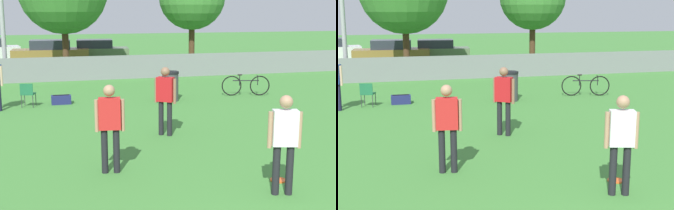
{
  "view_description": "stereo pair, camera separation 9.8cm",
  "coord_description": "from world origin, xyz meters",
  "views": [
    {
      "loc": [
        -3.3,
        -3.32,
        3.15
      ],
      "look_at": [
        -0.59,
        6.62,
        1.05
      ],
      "focal_mm": 50.0,
      "sensor_mm": 36.0,
      "label": 1
    },
    {
      "loc": [
        -3.2,
        -3.35,
        3.15
      ],
      "look_at": [
        -0.59,
        6.62,
        1.05
      ],
      "focal_mm": 50.0,
      "sensor_mm": 36.0,
      "label": 2
    }
  ],
  "objects": [
    {
      "name": "fence_backline",
      "position": [
        0.0,
        18.0,
        0.55
      ],
      "size": [
        25.72,
        0.07,
        1.21
      ],
      "color": "gray",
      "rests_on": "ground_plane"
    },
    {
      "name": "player_receiver_white",
      "position": [
        0.63,
        3.56,
        1.03
      ],
      "size": [
        0.56,
        0.33,
        1.76
      ],
      "rotation": [
        0.0,
        0.0,
        -0.28
      ],
      "color": "black",
      "rests_on": "ground_plane"
    },
    {
      "name": "player_thrower_red",
      "position": [
        -2.08,
        5.44,
        1.03
      ],
      "size": [
        0.57,
        0.28,
        1.76
      ],
      "rotation": [
        0.0,
        0.0,
        -0.15
      ],
      "color": "black",
      "rests_on": "ground_plane"
    },
    {
      "name": "player_defender_red",
      "position": [
        -0.32,
        7.87,
        1.03
      ],
      "size": [
        0.48,
        0.42,
        1.76
      ],
      "rotation": [
        0.0,
        0.0,
        -0.63
      ],
      "color": "black",
      "rests_on": "ground_plane"
    },
    {
      "name": "frisbee_disc",
      "position": [
        0.89,
        4.17,
        0.01
      ],
      "size": [
        0.3,
        0.3,
        0.03
      ],
      "color": "#E5591E",
      "rests_on": "ground_plane"
    },
    {
      "name": "folding_chair_sideline",
      "position": [
        -3.78,
        12.5,
        0.48
      ],
      "size": [
        0.51,
        0.51,
        0.8
      ],
      "rotation": [
        0.0,
        0.0,
        2.9
      ],
      "color": "#333338",
      "rests_on": "ground_plane"
    },
    {
      "name": "bicycle_sideline",
      "position": [
        4.04,
        12.56,
        0.39
      ],
      "size": [
        1.77,
        0.55,
        0.8
      ],
      "rotation": [
        0.0,
        0.0,
        -0.23
      ],
      "color": "black",
      "rests_on": "ground_plane"
    },
    {
      "name": "trash_bin",
      "position": [
        1.04,
        12.31,
        0.53
      ],
      "size": [
        0.6,
        0.6,
        1.04
      ],
      "color": "#3F3F44",
      "rests_on": "ground_plane"
    },
    {
      "name": "gear_bag_sideline",
      "position": [
        -2.7,
        12.74,
        0.15
      ],
      "size": [
        0.65,
        0.36,
        0.32
      ],
      "color": "navy",
      "rests_on": "ground_plane"
    },
    {
      "name": "parked_car_tan",
      "position": [
        -2.73,
        25.14,
        0.68
      ],
      "size": [
        4.48,
        1.91,
        1.43
      ],
      "rotation": [
        0.0,
        0.0,
        -0.06
      ],
      "color": "black",
      "rests_on": "ground_plane"
    },
    {
      "name": "parked_car_olive",
      "position": [
        -0.07,
        25.73,
        0.66
      ],
      "size": [
        4.25,
        2.13,
        1.37
      ],
      "rotation": [
        0.0,
        0.0,
        -0.1
      ],
      "color": "black",
      "rests_on": "ground_plane"
    }
  ]
}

